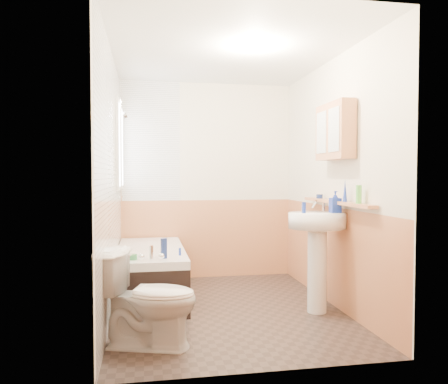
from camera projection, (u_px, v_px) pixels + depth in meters
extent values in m
plane|color=#2C221F|center=(227.00, 309.00, 4.30)|extent=(2.80, 2.80, 0.00)
plane|color=white|center=(227.00, 53.00, 4.20)|extent=(2.80, 2.80, 0.00)
cube|color=#EFE3C5|center=(207.00, 181.00, 5.64)|extent=(2.20, 0.02, 2.50)
cube|color=#EFE3C5|center=(265.00, 186.00, 2.86)|extent=(2.20, 0.02, 2.50)
cube|color=#EFE3C5|center=(109.00, 183.00, 4.06)|extent=(0.02, 2.80, 2.50)
cube|color=#EFE3C5|center=(334.00, 182.00, 4.44)|extent=(0.02, 2.80, 2.50)
cube|color=tan|center=(331.00, 255.00, 4.47)|extent=(0.01, 2.80, 1.00)
cube|color=tan|center=(264.00, 298.00, 2.91)|extent=(2.20, 0.01, 1.00)
cube|color=tan|center=(207.00, 239.00, 5.64)|extent=(2.20, 0.01, 1.00)
cube|color=white|center=(112.00, 183.00, 4.06)|extent=(0.01, 2.80, 2.50)
cube|color=white|center=(150.00, 141.00, 5.47)|extent=(0.75, 0.01, 1.50)
cube|color=white|center=(120.00, 146.00, 4.98)|extent=(0.03, 0.79, 0.99)
cube|color=white|center=(121.00, 146.00, 4.99)|extent=(0.01, 0.70, 0.90)
cube|color=white|center=(121.00, 146.00, 4.99)|extent=(0.01, 0.04, 0.90)
cube|color=black|center=(151.00, 276.00, 4.71)|extent=(0.70, 1.61, 0.45)
cube|color=white|center=(151.00, 252.00, 4.70)|extent=(0.70, 1.61, 0.08)
cube|color=white|center=(151.00, 253.00, 4.70)|extent=(0.56, 1.47, 0.04)
cylinder|color=silver|center=(151.00, 253.00, 4.00)|extent=(0.04, 0.04, 0.14)
sphere|color=silver|center=(141.00, 257.00, 3.99)|extent=(0.06, 0.06, 0.06)
sphere|color=silver|center=(161.00, 256.00, 4.02)|extent=(0.06, 0.06, 0.06)
cylinder|color=silver|center=(120.00, 150.00, 4.78)|extent=(0.02, 0.02, 1.13)
cylinder|color=silver|center=(121.00, 197.00, 4.80)|extent=(0.04, 0.04, 0.02)
cylinder|color=silver|center=(120.00, 102.00, 4.76)|extent=(0.04, 0.04, 0.02)
cylinder|color=silver|center=(125.00, 115.00, 4.78)|extent=(0.06, 0.08, 0.08)
imported|color=white|center=(149.00, 299.00, 3.35)|extent=(0.84, 0.62, 0.74)
cylinder|color=white|center=(317.00, 272.00, 4.19)|extent=(0.18, 0.18, 0.78)
ellipsoid|color=white|center=(317.00, 220.00, 4.17)|extent=(0.56, 0.45, 0.15)
cylinder|color=silver|center=(303.00, 207.00, 4.26)|extent=(0.03, 0.03, 0.08)
cylinder|color=silver|center=(324.00, 207.00, 4.29)|extent=(0.03, 0.03, 0.08)
cylinder|color=silver|center=(314.00, 204.00, 4.25)|extent=(0.02, 0.11, 0.09)
cube|color=tan|center=(336.00, 202.00, 4.24)|extent=(0.10, 1.43, 0.03)
cube|color=tan|center=(335.00, 131.00, 4.19)|extent=(0.15, 0.60, 0.54)
cube|color=silver|center=(334.00, 130.00, 4.03)|extent=(0.01, 0.23, 0.41)
cube|color=silver|center=(322.00, 133.00, 4.32)|extent=(0.01, 0.23, 0.41)
cylinder|color=#59C647|center=(359.00, 194.00, 3.77)|extent=(0.06, 0.06, 0.16)
cone|color=#19339E|center=(345.00, 191.00, 4.04)|extent=(0.05, 0.05, 0.21)
cylinder|color=navy|center=(320.00, 196.00, 4.63)|extent=(0.09, 0.09, 0.04)
imported|color=#19339E|center=(335.00, 208.00, 4.13)|extent=(0.10, 0.21, 0.10)
cylinder|color=#19339E|center=(304.00, 208.00, 4.09)|extent=(0.05, 0.05, 0.10)
cube|color=navy|center=(164.00, 248.00, 4.11)|extent=(0.06, 0.05, 0.19)
cylinder|color=#388447|center=(133.00, 257.00, 4.05)|extent=(0.10, 0.10, 0.05)
cylinder|color=#19339E|center=(180.00, 252.00, 4.27)|extent=(0.03, 0.03, 0.07)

